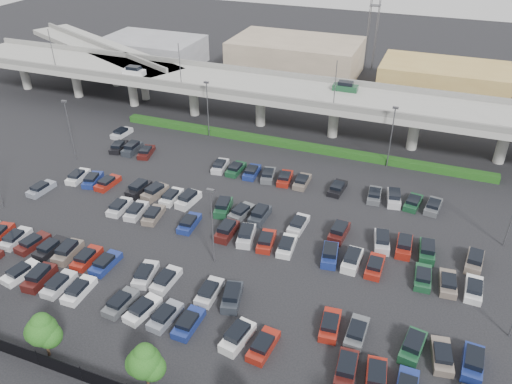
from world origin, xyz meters
TOP-DOWN VIEW (x-y plane):
  - ground at (0.00, 0.00)m, footprint 280.00×280.00m
  - overpass at (-0.21, 31.99)m, footprint 150.00×13.00m
  - on_ramp at (-52.10, 43.05)m, footprint 50.93×30.13m
  - hedge at (0.00, 25.00)m, footprint 66.00×1.60m
  - tree_row at (0.70, -26.53)m, footprint 65.07×3.66m
  - parked_cars at (-0.58, -4.20)m, footprint 62.86×41.60m
  - light_poles at (-4.13, 2.00)m, footprint 66.90×48.38m
  - distant_buildings at (12.38, 61.81)m, footprint 138.00×24.00m
  - comm_tower at (4.00, 74.00)m, footprint 2.40×2.40m

SIDE VIEW (x-z plane):
  - ground at x=0.00m, z-range 0.00..0.00m
  - hedge at x=0.00m, z-range 0.00..1.10m
  - parked_cars at x=-0.58m, z-range -0.22..1.45m
  - tree_row at x=0.70m, z-range 0.55..6.49m
  - distant_buildings at x=12.38m, z-range -0.76..8.24m
  - light_poles at x=-4.13m, z-range 1.09..11.39m
  - on_ramp at x=-52.10m, z-range 2.46..11.26m
  - overpass at x=-0.21m, z-range -0.93..14.87m
  - comm_tower at x=4.00m, z-range 0.61..30.61m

